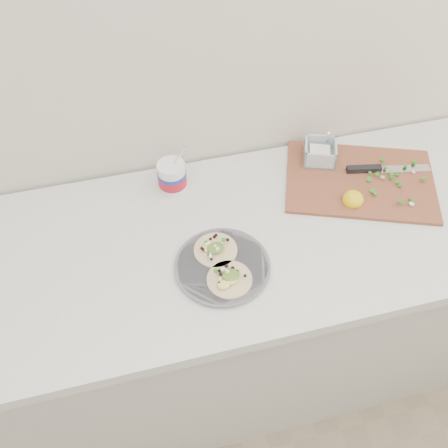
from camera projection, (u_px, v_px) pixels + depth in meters
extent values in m
cube|color=beige|center=(154.00, 56.00, 1.28)|extent=(3.50, 0.05, 2.60)
cube|color=beige|center=(194.00, 323.00, 1.76)|extent=(2.40, 0.62, 0.86)
cube|color=silver|center=(188.00, 250.00, 1.40)|extent=(2.44, 0.66, 0.04)
cylinder|color=#5D5D65|center=(222.00, 267.00, 1.33)|extent=(0.24, 0.24, 0.01)
cylinder|color=#5D5D65|center=(222.00, 265.00, 1.33)|extent=(0.26, 0.26, 0.00)
cylinder|color=white|center=(172.00, 177.00, 1.49)|extent=(0.08, 0.08, 0.10)
cylinder|color=#B01323|center=(172.00, 178.00, 1.49)|extent=(0.09, 0.09, 0.04)
cylinder|color=#192D99|center=(172.00, 173.00, 1.48)|extent=(0.09, 0.09, 0.01)
cube|color=brown|center=(360.00, 181.00, 1.54)|extent=(0.53, 0.45, 0.01)
cube|color=white|center=(319.00, 154.00, 1.58)|extent=(0.06, 0.06, 0.03)
ellipsoid|color=yellow|center=(353.00, 198.00, 1.46)|extent=(0.06, 0.06, 0.05)
cube|color=silver|center=(404.00, 169.00, 1.56)|extent=(0.17, 0.06, 0.00)
cube|color=black|center=(364.00, 169.00, 1.55)|extent=(0.11, 0.04, 0.02)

